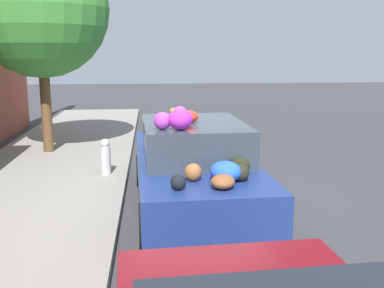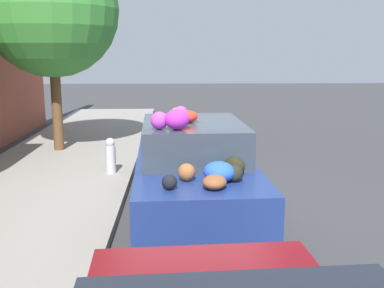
# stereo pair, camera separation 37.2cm
# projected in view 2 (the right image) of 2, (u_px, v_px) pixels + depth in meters

# --- Properties ---
(ground_plane) EXTENTS (60.00, 60.00, 0.00)m
(ground_plane) POSITION_uv_depth(u_px,v_px,m) (191.00, 207.00, 7.26)
(ground_plane) COLOR #38383A
(sidewalk_curb) EXTENTS (24.00, 3.20, 0.14)m
(sidewalk_curb) POSITION_uv_depth(u_px,v_px,m) (22.00, 205.00, 7.14)
(sidewalk_curb) COLOR gray
(sidewalk_curb) RESTS_ON ground
(street_tree) EXTENTS (3.12, 3.12, 4.85)m
(street_tree) POSITION_uv_depth(u_px,v_px,m) (51.00, 10.00, 10.29)
(street_tree) COLOR brown
(street_tree) RESTS_ON sidewalk_curb
(fire_hydrant) EXTENTS (0.20, 0.20, 0.70)m
(fire_hydrant) POSITION_uv_depth(u_px,v_px,m) (111.00, 156.00, 8.73)
(fire_hydrant) COLOR #B2B2B7
(fire_hydrant) RESTS_ON sidewalk_curb
(art_car) EXTENTS (4.60, 1.88, 1.71)m
(art_car) POSITION_uv_depth(u_px,v_px,m) (192.00, 164.00, 7.05)
(art_car) COLOR navy
(art_car) RESTS_ON ground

